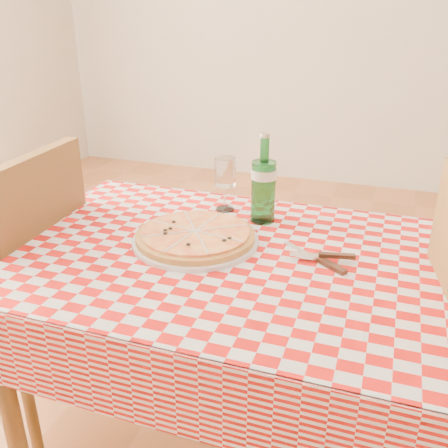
# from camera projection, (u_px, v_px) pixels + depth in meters

# --- Properties ---
(dining_table) EXTENTS (1.20, 0.80, 0.75)m
(dining_table) POSITION_uv_depth(u_px,v_px,m) (224.00, 283.00, 1.44)
(dining_table) COLOR brown
(dining_table) RESTS_ON ground
(tablecloth) EXTENTS (1.30, 0.90, 0.01)m
(tablecloth) POSITION_uv_depth(u_px,v_px,m) (224.00, 254.00, 1.40)
(tablecloth) COLOR #B00E0A
(tablecloth) RESTS_ON dining_table
(chair_far) EXTENTS (0.47, 0.47, 0.99)m
(chair_far) POSITION_uv_depth(u_px,v_px,m) (22.00, 275.00, 1.66)
(chair_far) COLOR brown
(chair_far) RESTS_ON ground
(pizza_plate) EXTENTS (0.43, 0.43, 0.05)m
(pizza_plate) POSITION_uv_depth(u_px,v_px,m) (195.00, 235.00, 1.45)
(pizza_plate) COLOR #B8803D
(pizza_plate) RESTS_ON tablecloth
(water_bottle) EXTENTS (0.09, 0.09, 0.29)m
(water_bottle) POSITION_uv_depth(u_px,v_px,m) (264.00, 178.00, 1.55)
(water_bottle) COLOR #1A6927
(water_bottle) RESTS_ON tablecloth
(wine_glass) EXTENTS (0.07, 0.07, 0.18)m
(wine_glass) POSITION_uv_depth(u_px,v_px,m) (225.00, 184.00, 1.66)
(wine_glass) COLOR white
(wine_glass) RESTS_ON tablecloth
(cutlery) EXTENTS (0.27, 0.24, 0.03)m
(cutlery) POSITION_uv_depth(u_px,v_px,m) (318.00, 256.00, 1.35)
(cutlery) COLOR silver
(cutlery) RESTS_ON tablecloth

